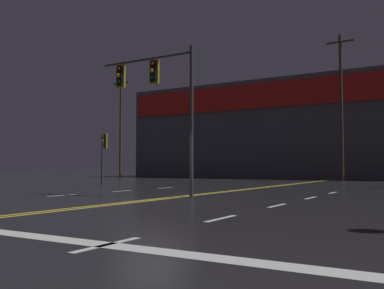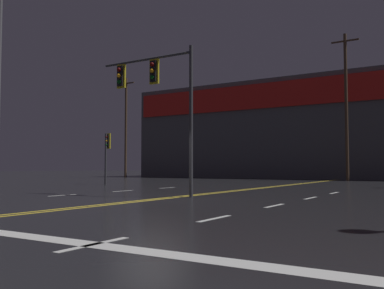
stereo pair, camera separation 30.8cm
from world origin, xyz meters
name	(u,v)px [view 1 (the left image)]	position (x,y,z in m)	size (l,w,h in m)	color
ground_plane	(153,200)	(0.00, 0.00, 0.00)	(200.00, 200.00, 0.00)	black
road_markings	(149,203)	(0.76, -1.25, 0.00)	(13.01, 60.00, 0.01)	gold
traffic_signal_median	(154,85)	(-1.22, 1.72, 4.32)	(4.32, 0.36, 5.67)	#38383D
traffic_signal_corner_northwest	(104,147)	(-10.35, 8.97, 2.42)	(0.42, 0.36, 3.30)	#38383D
building_backdrop	(343,129)	(0.00, 32.25, 4.92)	(43.96, 10.23, 9.80)	#4C4C51
utility_pole_row	(320,113)	(-0.30, 24.57, 5.72)	(46.37, 0.26, 12.14)	#4C3828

